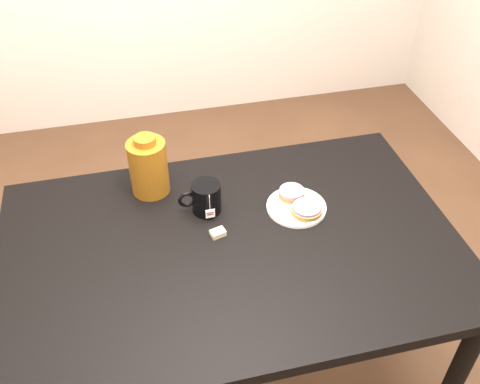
% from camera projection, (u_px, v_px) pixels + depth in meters
% --- Properties ---
extents(ground_plane, '(4.00, 4.00, 0.00)m').
position_uv_depth(ground_plane, '(233.00, 375.00, 2.12)').
color(ground_plane, brown).
extents(table, '(1.40, 0.90, 0.75)m').
position_uv_depth(table, '(231.00, 262.00, 1.68)').
color(table, black).
rests_on(table, ground_plane).
extents(plate, '(0.19, 0.19, 0.01)m').
position_uv_depth(plate, '(296.00, 206.00, 1.75)').
color(plate, white).
rests_on(plate, table).
extents(bagel_back, '(0.10, 0.10, 0.03)m').
position_uv_depth(bagel_back, '(292.00, 193.00, 1.77)').
color(bagel_back, brown).
rests_on(bagel_back, plate).
extents(bagel_front, '(0.14, 0.14, 0.03)m').
position_uv_depth(bagel_front, '(307.00, 209.00, 1.71)').
color(bagel_front, brown).
rests_on(bagel_front, plate).
extents(mug, '(0.14, 0.10, 0.11)m').
position_uv_depth(mug, '(206.00, 198.00, 1.71)').
color(mug, black).
rests_on(mug, table).
extents(teabag_pouch, '(0.05, 0.04, 0.02)m').
position_uv_depth(teabag_pouch, '(218.00, 233.00, 1.65)').
color(teabag_pouch, '#C6B793').
rests_on(teabag_pouch, table).
extents(bagel_package, '(0.14, 0.14, 0.22)m').
position_uv_depth(bagel_package, '(148.00, 166.00, 1.76)').
color(bagel_package, '#5E330C').
rests_on(bagel_package, table).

